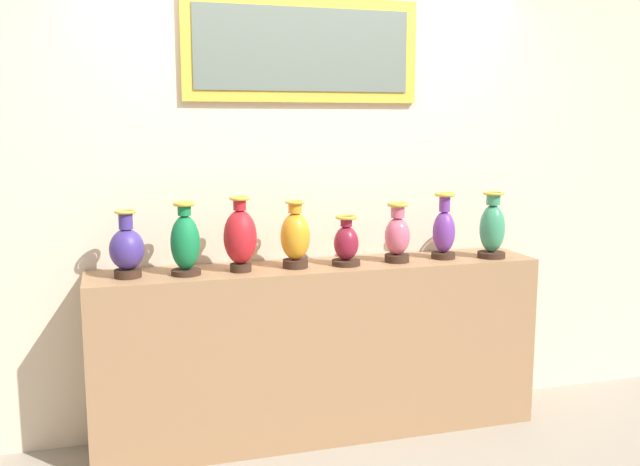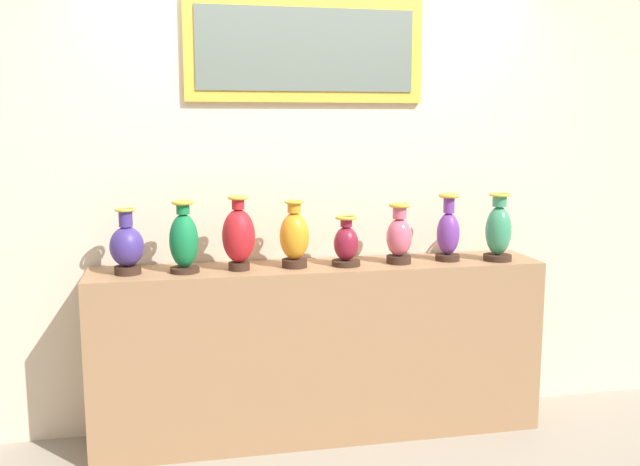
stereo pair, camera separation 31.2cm
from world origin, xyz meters
name	(u,v)px [view 2 (the right image)]	position (x,y,z in m)	size (l,w,h in m)	color
ground_plane	(320,432)	(0.00, 0.00, 0.00)	(10.78, 10.78, 0.00)	gray
display_shelf	(320,350)	(0.00, 0.00, 0.48)	(2.47, 0.42, 0.97)	#99704C
back_wall	(310,188)	(0.00, 0.27, 1.37)	(4.78, 0.14, 2.70)	beige
vase_indigo	(127,246)	(-1.01, -0.02, 1.11)	(0.17, 0.17, 0.34)	#382319
vase_emerald	(184,241)	(-0.72, -0.04, 1.13)	(0.15, 0.15, 0.37)	#382319
vase_crimson	(239,236)	(-0.44, -0.04, 1.15)	(0.17, 0.17, 0.39)	#382319
vase_amber	(294,237)	(-0.15, -0.03, 1.13)	(0.16, 0.16, 0.36)	#382319
vase_burgundy	(346,244)	(0.14, -0.04, 1.09)	(0.16, 0.16, 0.27)	#382319
vase_rose	(399,237)	(0.44, -0.04, 1.12)	(0.14, 0.14, 0.33)	#382319
vase_violet	(448,232)	(0.73, -0.02, 1.13)	(0.14, 0.14, 0.38)	#382319
vase_jade	(498,231)	(1.01, -0.07, 1.13)	(0.16, 0.16, 0.38)	#382319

